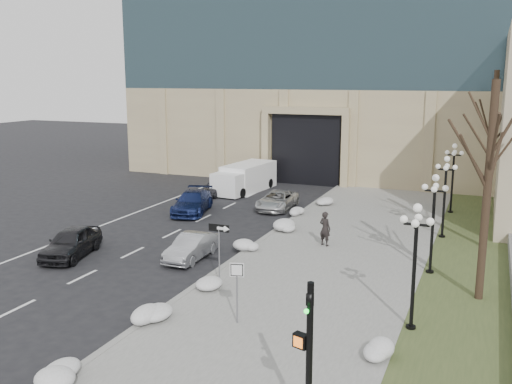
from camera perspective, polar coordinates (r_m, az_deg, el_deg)
ground at (r=19.75m, az=-13.18°, el=-16.28°), size 160.00×160.00×0.00m
sidewalk at (r=30.28m, az=8.16°, el=-6.00°), size 9.00×40.00×0.12m
curb at (r=31.62m, az=0.21°, el=-5.10°), size 0.30×40.00×0.14m
grass_strip at (r=29.46m, az=20.58°, el=-7.16°), size 4.00×40.00×0.10m
car_a at (r=30.78m, az=-18.00°, el=-4.81°), size 2.79×4.74×1.51m
car_b at (r=29.09m, az=-6.47°, el=-5.49°), size 1.42×3.91×1.28m
car_c at (r=38.85m, az=-6.38°, el=-1.01°), size 3.29×5.43×1.47m
car_d at (r=39.70m, az=2.14°, el=-0.82°), size 2.29×4.64×1.27m
car_e at (r=44.38m, az=-4.10°, el=0.44°), size 1.59×3.64×1.22m
pedestrian at (r=30.94m, az=6.92°, el=-3.65°), size 0.80×0.67×1.88m
box_truck at (r=45.82m, az=-1.12°, el=1.38°), size 3.01×7.01×2.16m
one_way_sign at (r=25.05m, az=-3.39°, el=-4.35°), size 1.02×0.27×2.75m
keep_sign at (r=21.09m, az=-1.92°, el=-8.78°), size 0.52×0.19×2.44m
traffic_signal at (r=14.79m, az=5.20°, el=-16.75°), size 0.73×0.96×4.26m
snow_clump_a at (r=18.76m, az=-18.71°, el=-17.15°), size 1.10×1.60×0.36m
snow_clump_b at (r=22.04m, az=-11.05°, el=-12.27°), size 1.10×1.60×0.36m
snow_clump_c at (r=25.14m, az=-4.73°, el=-9.04°), size 1.10×1.60×0.36m
snow_clump_d at (r=29.71m, az=-0.84°, el=-5.74°), size 1.10×1.60×0.36m
snow_clump_e at (r=33.65m, az=2.87°, el=-3.68°), size 1.10×1.60×0.36m
snow_clump_f at (r=37.39m, az=4.36°, el=-2.15°), size 1.10×1.60×0.36m
snow_clump_g at (r=41.30m, az=6.78°, el=-0.88°), size 1.10×1.60×0.36m
snow_clump_h at (r=19.39m, az=11.04°, el=-15.73°), size 1.10×1.60×0.36m
lamppost_a at (r=21.04m, az=15.64°, el=-5.60°), size 1.18×1.18×4.76m
lamppost_b at (r=27.30m, az=17.34°, el=-1.79°), size 1.18×1.18×4.76m
lamppost_c at (r=33.65m, az=18.40°, el=0.59°), size 1.18×1.18×4.76m
lamppost_d at (r=40.05m, az=19.12°, el=2.21°), size 1.18×1.18×4.76m
tree_near at (r=24.25m, az=22.34°, el=2.87°), size 3.20×3.20×9.00m
tree_mid at (r=32.23m, az=22.44°, el=4.22°), size 3.20×3.20×8.50m
tree_far at (r=40.14m, az=22.61°, el=6.41°), size 3.20×3.20×9.50m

